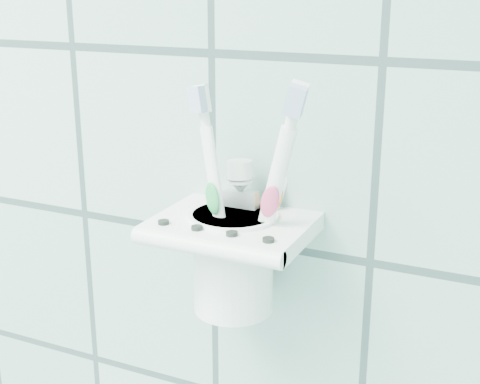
% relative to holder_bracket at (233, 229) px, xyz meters
% --- Properties ---
extents(holder_bracket, '(0.13, 0.11, 0.04)m').
position_rel_holder_bracket_xyz_m(holder_bracket, '(0.00, 0.00, 0.00)').
color(holder_bracket, white).
rests_on(holder_bracket, wall_back).
extents(cup, '(0.08, 0.08, 0.09)m').
position_rel_holder_bracket_xyz_m(cup, '(-0.00, 0.00, -0.03)').
color(cup, white).
rests_on(cup, holder_bracket).
extents(toothbrush_pink, '(0.04, 0.02, 0.19)m').
position_rel_holder_bracket_xyz_m(toothbrush_pink, '(0.00, -0.01, 0.03)').
color(toothbrush_pink, white).
rests_on(toothbrush_pink, cup).
extents(toothbrush_blue, '(0.04, 0.07, 0.18)m').
position_rel_holder_bracket_xyz_m(toothbrush_blue, '(0.01, 0.00, 0.02)').
color(toothbrush_blue, white).
rests_on(toothbrush_blue, cup).
extents(toothbrush_orange, '(0.06, 0.04, 0.21)m').
position_rel_holder_bracket_xyz_m(toothbrush_orange, '(0.01, 0.01, 0.04)').
color(toothbrush_orange, white).
rests_on(toothbrush_orange, cup).
extents(toothpaste_tube, '(0.04, 0.03, 0.12)m').
position_rel_holder_bracket_xyz_m(toothpaste_tube, '(0.00, 0.02, 0.00)').
color(toothpaste_tube, silver).
rests_on(toothpaste_tube, cup).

